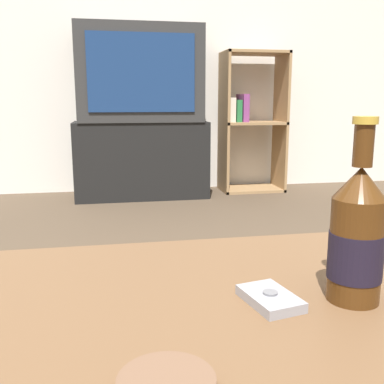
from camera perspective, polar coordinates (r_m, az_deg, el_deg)
The scene contains 8 objects.
back_wall at distance 3.59m, azimuth -10.20°, elevation 21.10°, with size 8.00×0.05×2.60m.
coffee_table at distance 0.61m, azimuth -3.86°, elevation -20.79°, with size 1.37×0.66×0.42m.
tv_stand at distance 3.30m, azimuth -6.47°, elevation 4.15°, with size 0.94×0.41×0.54m.
television at distance 3.27m, azimuth -6.71°, elevation 14.59°, with size 0.86×0.44×0.65m.
bookshelf at distance 3.50m, azimuth 7.31°, elevation 9.02°, with size 0.47×0.30×1.05m.
beer_bottle at distance 0.65m, azimuth 20.17°, elevation -5.41°, with size 0.07×0.07×0.25m.
cell_phone at distance 0.64m, azimuth 9.88°, elevation -13.16°, with size 0.08×0.10×0.02m.
coaster at distance 0.47m, azimuth -3.27°, elevation -22.97°, with size 0.10×0.10×0.01m.
Camera 1 is at (-0.06, -0.52, 0.69)m, focal length 42.00 mm.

